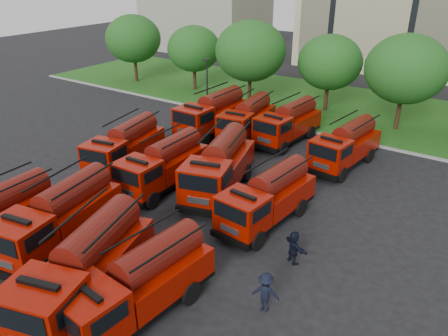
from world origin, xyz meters
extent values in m
plane|color=black|center=(0.00, 0.00, 0.00)|extent=(140.00, 140.00, 0.00)
cube|color=#164412|center=(0.00, 26.00, 0.06)|extent=(70.00, 16.00, 0.12)
cube|color=gray|center=(0.00, 17.90, 0.07)|extent=(70.00, 0.30, 0.14)
cube|color=gray|center=(-30.00, 44.00, 5.00)|extent=(18.00, 12.00, 10.00)
cylinder|color=#382314|center=(-24.00, 22.00, 1.31)|extent=(0.36, 0.36, 2.62)
ellipsoid|color=#1A4513|center=(-24.00, 22.00, 5.03)|extent=(6.30, 6.30, 5.36)
cylinder|color=#382314|center=(-16.00, 23.00, 1.19)|extent=(0.36, 0.36, 2.38)
ellipsoid|color=#1A4513|center=(-16.00, 23.00, 4.56)|extent=(5.71, 5.71, 4.86)
cylinder|color=#382314|center=(-8.00, 21.50, 1.40)|extent=(0.36, 0.36, 2.80)
ellipsoid|color=#1A4513|center=(-8.00, 21.50, 5.36)|extent=(6.72, 6.72, 5.71)
cylinder|color=#382314|center=(-1.00, 24.00, 1.22)|extent=(0.36, 0.36, 2.45)
ellipsoid|color=#1A4513|center=(-1.00, 24.00, 4.69)|extent=(5.88, 5.88, 5.00)
cylinder|color=#382314|center=(6.00, 22.50, 1.36)|extent=(0.36, 0.36, 2.73)
ellipsoid|color=#1A4513|center=(6.00, 22.50, 5.23)|extent=(6.55, 6.55, 5.57)
cylinder|color=black|center=(-10.00, 17.20, 2.50)|extent=(0.14, 0.14, 5.00)
cube|color=black|center=(-10.00, 17.20, 5.05)|extent=(0.60, 0.25, 0.12)
cube|color=#7D0900|center=(-6.38, -4.73, 1.35)|extent=(2.50, 4.39, 1.21)
cylinder|color=#510E08|center=(-6.38, -4.73, 2.33)|extent=(1.60, 3.97, 1.39)
cylinder|color=black|center=(-7.48, -4.14, 0.51)|extent=(0.38, 1.04, 1.02)
cylinder|color=black|center=(-5.34, -4.02, 0.51)|extent=(0.38, 1.04, 1.02)
cube|color=black|center=(-3.46, -4.04, 0.65)|extent=(3.47, 7.28, 0.30)
cube|color=black|center=(-2.85, -7.53, 0.60)|extent=(2.50, 0.68, 0.35)
cube|color=#7D0900|center=(-3.05, -6.40, 1.77)|extent=(2.79, 2.59, 1.95)
cube|color=#7D0900|center=(-3.65, -2.96, 1.45)|extent=(3.21, 4.95, 1.30)
cylinder|color=#510E08|center=(-3.65, -2.96, 2.51)|extent=(2.20, 4.39, 1.50)
cylinder|color=black|center=(-4.14, -6.80, 0.55)|extent=(0.53, 1.14, 1.10)
cylinder|color=black|center=(-1.88, -6.40, 0.55)|extent=(0.53, 1.14, 1.10)
cylinder|color=black|center=(-4.90, -2.47, 0.55)|extent=(0.53, 1.14, 1.10)
cylinder|color=black|center=(-2.64, -2.07, 0.55)|extent=(0.53, 1.14, 1.10)
cube|color=black|center=(0.94, -6.08, 0.68)|extent=(4.38, 7.75, 0.32)
cube|color=#7D0900|center=(1.64, -8.51, 1.87)|extent=(3.12, 2.94, 2.05)
cube|color=black|center=(1.97, -9.64, 2.34)|extent=(2.14, 0.67, 0.89)
cube|color=#7D0900|center=(0.61, -4.97, 1.53)|extent=(3.83, 5.37, 1.37)
cylinder|color=#510E08|center=(0.61, -4.97, 2.64)|extent=(2.75, 4.68, 1.58)
cylinder|color=black|center=(0.54, -9.05, 0.58)|extent=(0.68, 1.21, 1.16)
cylinder|color=black|center=(-0.75, -4.60, 0.58)|extent=(0.68, 1.21, 1.16)
cylinder|color=black|center=(1.57, -3.93, 0.58)|extent=(0.68, 1.21, 1.16)
cube|color=black|center=(3.24, -5.35, 0.61)|extent=(2.72, 6.74, 0.28)
cube|color=#7D0900|center=(3.05, -7.60, 1.67)|extent=(2.47, 2.26, 1.83)
cube|color=black|center=(2.96, -8.65, 2.09)|extent=(1.97, 0.22, 0.80)
cube|color=#7D0900|center=(3.33, -4.32, 1.36)|extent=(2.66, 4.50, 1.22)
cylinder|color=#510E08|center=(3.33, -4.32, 2.36)|extent=(1.74, 4.05, 1.41)
cylinder|color=black|center=(1.96, -7.70, 0.52)|extent=(0.42, 1.06, 1.03)
cylinder|color=black|center=(2.31, -3.58, 0.52)|extent=(0.42, 1.06, 1.03)
cylinder|color=black|center=(4.46, -3.76, 0.52)|extent=(0.42, 1.06, 1.03)
cube|color=black|center=(-7.52, 4.33, 0.63)|extent=(3.52, 7.07, 0.29)
cube|color=black|center=(-6.84, 0.96, 0.58)|extent=(2.42, 0.71, 0.34)
cube|color=#7D0900|center=(-7.06, 2.05, 1.72)|extent=(2.74, 2.55, 1.89)
cube|color=black|center=(-6.85, 0.99, 2.15)|extent=(2.00, 0.45, 0.82)
cube|color=#7D0900|center=(-7.73, 5.37, 1.40)|extent=(3.20, 4.83, 1.26)
cylinder|color=#510E08|center=(-7.73, 5.37, 2.43)|extent=(2.22, 4.27, 1.45)
cylinder|color=black|center=(-8.11, 1.65, 0.53)|extent=(0.54, 1.11, 1.06)
cylinder|color=black|center=(-5.93, 2.08, 0.53)|extent=(0.54, 1.11, 1.06)
cylinder|color=black|center=(-8.95, 5.82, 0.53)|extent=(0.54, 1.11, 1.06)
cylinder|color=black|center=(-6.77, 6.26, 0.53)|extent=(0.54, 1.11, 1.06)
cube|color=black|center=(-3.38, 3.57, 0.62)|extent=(2.44, 6.78, 0.29)
cube|color=black|center=(-3.26, 0.17, 0.58)|extent=(2.40, 0.32, 0.34)
cube|color=#7D0900|center=(-3.30, 1.27, 1.70)|extent=(2.42, 2.19, 1.87)
cube|color=black|center=(-3.27, 0.19, 2.13)|extent=(2.01, 0.12, 0.81)
cube|color=#7D0900|center=(-3.42, 4.62, 1.39)|extent=(2.50, 4.49, 1.25)
cylinder|color=#510E08|center=(-3.42, 4.62, 2.41)|extent=(1.58, 4.07, 1.44)
cylinder|color=black|center=(-4.40, 1.04, 0.53)|extent=(0.37, 1.07, 1.05)
cylinder|color=black|center=(-2.19, 1.11, 0.53)|extent=(0.37, 1.07, 1.05)
cylinder|color=black|center=(-4.54, 5.25, 0.53)|extent=(0.37, 1.07, 1.05)
cylinder|color=black|center=(-2.34, 5.33, 0.53)|extent=(0.37, 1.07, 1.05)
cube|color=black|center=(-0.18, 5.08, 0.68)|extent=(4.40, 7.75, 0.32)
cube|color=black|center=(0.88, 1.49, 0.63)|extent=(2.60, 1.00, 0.37)
cube|color=#7D0900|center=(0.54, 2.66, 1.87)|extent=(3.13, 2.95, 2.05)
cube|color=black|center=(0.87, 1.53, 2.34)|extent=(2.14, 0.68, 0.89)
cube|color=#7D0900|center=(-0.50, 6.19, 1.53)|extent=(3.84, 5.37, 1.37)
cylinder|color=#510E08|center=(-0.50, 6.19, 2.64)|extent=(2.76, 4.69, 1.58)
cylinder|color=black|center=(-0.56, 2.11, 0.58)|extent=(0.68, 1.21, 1.16)
cylinder|color=black|center=(1.76, 2.80, 0.58)|extent=(0.68, 1.21, 1.16)
cylinder|color=black|center=(-1.87, 6.56, 0.58)|extent=(0.68, 1.21, 1.16)
cylinder|color=black|center=(0.45, 7.24, 0.58)|extent=(0.68, 1.21, 1.16)
cube|color=black|center=(4.02, 3.60, 0.61)|extent=(2.73, 6.71, 0.28)
cube|color=black|center=(3.72, 0.30, 0.56)|extent=(2.35, 0.44, 0.33)
cube|color=#7D0900|center=(3.82, 1.37, 1.66)|extent=(2.47, 2.25, 1.82)
cube|color=black|center=(3.73, 0.32, 2.08)|extent=(1.96, 0.22, 0.79)
cube|color=#7D0900|center=(4.11, 4.63, 1.36)|extent=(2.67, 4.49, 1.22)
cylinder|color=#510E08|center=(4.11, 4.63, 2.35)|extent=(1.75, 4.04, 1.40)
cylinder|color=black|center=(2.73, 1.28, 0.51)|extent=(0.42, 1.05, 1.03)
cylinder|color=black|center=(4.87, 1.08, 0.51)|extent=(0.42, 1.05, 1.03)
cylinder|color=black|center=(3.10, 5.38, 0.51)|extent=(0.42, 1.05, 1.03)
cylinder|color=black|center=(5.24, 5.18, 0.51)|extent=(0.42, 1.05, 1.03)
cube|color=black|center=(-6.43, 13.10, 0.68)|extent=(2.51, 7.35, 0.31)
cube|color=black|center=(-6.48, 9.39, 0.63)|extent=(2.62, 0.30, 0.37)
cube|color=#7D0900|center=(-6.47, 10.59, 1.86)|extent=(2.59, 2.34, 2.04)
cube|color=black|center=(-6.48, 9.42, 2.33)|extent=(2.20, 0.08, 0.89)
cube|color=#7D0900|center=(-6.41, 14.25, 1.52)|extent=(2.63, 4.84, 1.36)
cylinder|color=#510E08|center=(-6.41, 14.25, 2.63)|extent=(1.63, 4.41, 1.57)
cylinder|color=black|center=(-7.67, 10.40, 0.58)|extent=(0.38, 1.16, 1.15)
cylinder|color=black|center=(-5.27, 10.37, 0.58)|extent=(0.38, 1.16, 1.15)
cylinder|color=black|center=(-7.61, 15.00, 0.58)|extent=(0.38, 1.16, 1.15)
cylinder|color=black|center=(-5.20, 14.97, 0.58)|extent=(0.38, 1.16, 1.15)
cube|color=black|center=(-3.60, 13.93, 0.62)|extent=(3.02, 6.93, 0.29)
cube|color=black|center=(-3.17, 10.55, 0.57)|extent=(2.41, 0.54, 0.34)
cube|color=#7D0900|center=(-3.31, 11.65, 1.70)|extent=(2.59, 2.38, 1.87)
cube|color=black|center=(-3.18, 10.58, 2.13)|extent=(2.00, 0.30, 0.81)
cube|color=#7D0900|center=(-3.73, 14.97, 1.39)|extent=(2.88, 4.67, 1.25)
cylinder|color=#510E08|center=(-3.73, 14.97, 2.41)|extent=(1.93, 4.17, 1.44)
cylinder|color=black|center=(-4.38, 11.32, 0.53)|extent=(0.46, 1.09, 1.05)
cylinder|color=black|center=(-2.19, 11.59, 0.53)|extent=(0.46, 1.09, 1.05)
cylinder|color=black|center=(-4.91, 15.50, 0.53)|extent=(0.46, 1.09, 1.05)
cylinder|color=black|center=(-2.72, 15.78, 0.53)|extent=(0.46, 1.09, 1.05)
cube|color=black|center=(-0.45, 14.92, 0.62)|extent=(2.71, 6.86, 0.29)
cube|color=black|center=(-0.71, 11.53, 0.57)|extent=(2.41, 0.42, 0.34)
cube|color=#7D0900|center=(-0.62, 12.62, 1.70)|extent=(2.50, 2.28, 1.87)
cube|color=black|center=(-0.71, 11.55, 2.13)|extent=(2.01, 0.20, 0.81)
cube|color=#7D0900|center=(-0.36, 15.97, 1.39)|extent=(2.68, 4.58, 1.25)
cylinder|color=#510E08|center=(-0.36, 15.97, 2.41)|extent=(1.74, 4.12, 1.44)
cylinder|color=black|center=(-1.74, 12.52, 0.53)|extent=(0.42, 1.08, 1.05)
cylinder|color=black|center=(0.46, 12.35, 0.53)|extent=(0.42, 1.08, 1.05)
cylinder|color=black|center=(-1.41, 16.72, 0.53)|extent=(0.42, 1.08, 1.05)
cylinder|color=black|center=(0.79, 16.55, 0.53)|extent=(0.42, 1.08, 1.05)
cube|color=black|center=(4.89, 13.08, 0.61)|extent=(2.93, 6.79, 0.28)
cube|color=black|center=(4.49, 9.77, 0.56)|extent=(2.36, 0.51, 0.33)
cube|color=#7D0900|center=(4.62, 10.84, 1.67)|extent=(2.53, 2.33, 1.83)
cube|color=black|center=(4.50, 9.79, 2.09)|extent=(1.97, 0.28, 0.80)
cube|color=#7D0900|center=(5.01, 14.11, 1.36)|extent=(2.80, 4.57, 1.22)
cylinder|color=#510E08|center=(5.01, 14.11, 2.36)|extent=(1.87, 4.09, 1.41)
cylinder|color=black|center=(3.52, 10.78, 0.52)|extent=(0.45, 1.07, 1.03)
cylinder|color=black|center=(5.67, 10.53, 0.52)|extent=(0.45, 1.07, 1.03)
cylinder|color=black|center=(4.01, 14.89, 0.52)|extent=(0.45, 1.07, 1.03)
cylinder|color=black|center=(6.16, 14.64, 0.52)|extent=(0.45, 1.07, 1.03)
imported|color=black|center=(7.25, -2.34, 0.00)|extent=(1.28, 0.90, 1.78)
imported|color=black|center=(-1.86, -2.38, 0.00)|extent=(1.06, 0.91, 1.83)
imported|color=black|center=(6.80, 1.17, 0.00)|extent=(1.71, 1.36, 1.70)
camera|label=1|loc=(13.64, -14.72, 13.04)|focal=35.00mm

